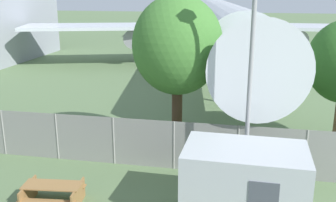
{
  "coord_description": "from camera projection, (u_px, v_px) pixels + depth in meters",
  "views": [
    {
      "loc": [
        5.16,
        -4.4,
        7.13
      ],
      "look_at": [
        1.71,
        13.12,
        2.0
      ],
      "focal_mm": 42.0,
      "sensor_mm": 36.0,
      "label": 1
    }
  ],
  "objects": [
    {
      "name": "portable_cabin",
      "position": [
        244.0,
        184.0,
        12.31
      ],
      "size": [
        3.82,
        2.41,
        2.43
      ],
      "rotation": [
        0.0,
        0.0,
        -0.02
      ],
      "color": "silver",
      "rests_on": "ground"
    },
    {
      "name": "light_mast",
      "position": [
        252.0,
        51.0,
        13.13
      ],
      "size": [
        0.44,
        0.44,
        8.46
      ],
      "color": "#99999E",
      "rests_on": "ground"
    },
    {
      "name": "airplane",
      "position": [
        216.0,
        22.0,
        35.73
      ],
      "size": [
        36.46,
        44.88,
        12.14
      ],
      "rotation": [
        0.0,
        0.0,
        -1.42
      ],
      "color": "silver",
      "rests_on": "ground"
    },
    {
      "name": "perimeter_fence",
      "position": [
        114.0,
        141.0,
        16.34
      ],
      "size": [
        56.07,
        0.07,
        2.05
      ],
      "color": "gray",
      "rests_on": "ground"
    },
    {
      "name": "tree_left_of_cabin",
      "position": [
        177.0,
        46.0,
        16.16
      ],
      "size": [
        3.75,
        3.75,
        6.94
      ],
      "color": "#4C3823",
      "rests_on": "ground"
    },
    {
      "name": "picnic_bench_near_cabin",
      "position": [
        53.0,
        192.0,
        13.32
      ],
      "size": [
        2.09,
        1.6,
        0.76
      ],
      "rotation": [
        0.0,
        0.0,
        0.11
      ],
      "color": "olive",
      "rests_on": "ground"
    }
  ]
}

